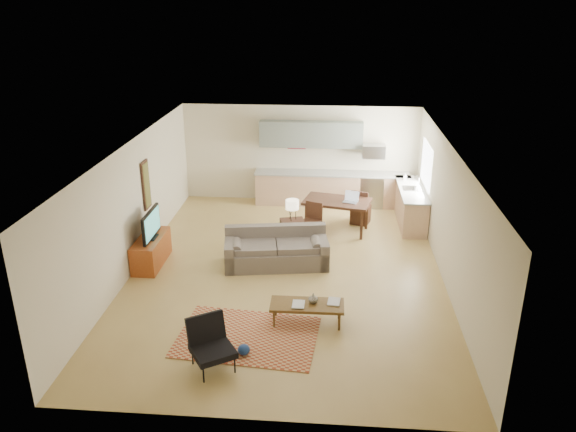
# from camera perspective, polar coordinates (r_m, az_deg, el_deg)

# --- Properties ---
(room) EXTENTS (9.00, 9.00, 9.00)m
(room) POSITION_cam_1_polar(r_m,az_deg,el_deg) (11.45, -0.12, 0.38)
(room) COLOR #AD8D4D
(room) RESTS_ON ground
(kitchen_counter_back) EXTENTS (4.26, 0.64, 0.92)m
(kitchen_counter_back) POSITION_cam_1_polar(r_m,az_deg,el_deg) (15.65, 4.45, 2.79)
(kitchen_counter_back) COLOR tan
(kitchen_counter_back) RESTS_ON ground
(kitchen_counter_right) EXTENTS (0.64, 2.26, 0.92)m
(kitchen_counter_right) POSITION_cam_1_polar(r_m,az_deg,el_deg) (14.68, 12.35, 1.04)
(kitchen_counter_right) COLOR tan
(kitchen_counter_right) RESTS_ON ground
(kitchen_range) EXTENTS (0.62, 0.62, 0.90)m
(kitchen_range) POSITION_cam_1_polar(r_m,az_deg,el_deg) (15.69, 8.47, 2.63)
(kitchen_range) COLOR #A5A8AD
(kitchen_range) RESTS_ON ground
(kitchen_microwave) EXTENTS (0.62, 0.40, 0.35)m
(kitchen_microwave) POSITION_cam_1_polar(r_m,az_deg,el_deg) (15.39, 8.69, 6.53)
(kitchen_microwave) COLOR #A5A8AD
(kitchen_microwave) RESTS_ON room
(upper_cabinets) EXTENTS (2.80, 0.34, 0.70)m
(upper_cabinets) POSITION_cam_1_polar(r_m,az_deg,el_deg) (15.39, 2.35, 8.29)
(upper_cabinets) COLOR slate
(upper_cabinets) RESTS_ON room
(window_right) EXTENTS (0.02, 1.40, 1.05)m
(window_right) POSITION_cam_1_polar(r_m,az_deg,el_deg) (14.39, 13.88, 5.07)
(window_right) COLOR white
(window_right) RESTS_ON room
(wall_art_left) EXTENTS (0.06, 0.42, 1.10)m
(wall_art_left) POSITION_cam_1_polar(r_m,az_deg,el_deg) (12.87, -14.20, 3.07)
(wall_art_left) COLOR olive
(wall_art_left) RESTS_ON room
(triptych) EXTENTS (1.70, 0.04, 0.50)m
(triptych) POSITION_cam_1_polar(r_m,az_deg,el_deg) (15.60, 0.88, 7.73)
(triptych) COLOR beige
(triptych) RESTS_ON room
(rug) EXTENTS (2.50, 1.84, 0.02)m
(rug) POSITION_cam_1_polar(r_m,az_deg,el_deg) (9.91, -4.12, -12.11)
(rug) COLOR #983720
(rug) RESTS_ON floor
(sofa) EXTENTS (2.43, 1.34, 0.80)m
(sofa) POSITION_cam_1_polar(r_m,az_deg,el_deg) (12.11, -1.20, -3.29)
(sofa) COLOR #62584F
(sofa) RESTS_ON floor
(coffee_table) EXTENTS (1.32, 0.54, 0.40)m
(coffee_table) POSITION_cam_1_polar(r_m,az_deg,el_deg) (10.17, 1.94, -9.85)
(coffee_table) COLOR #4D3414
(coffee_table) RESTS_ON floor
(book_a) EXTENTS (0.23, 0.30, 0.03)m
(book_a) POSITION_cam_1_polar(r_m,az_deg,el_deg) (10.02, 0.43, -8.95)
(book_a) COLOR maroon
(book_a) RESTS_ON coffee_table
(book_b) EXTENTS (0.28, 0.34, 0.02)m
(book_b) POSITION_cam_1_polar(r_m,az_deg,el_deg) (10.15, 4.07, -8.62)
(book_b) COLOR navy
(book_b) RESTS_ON coffee_table
(vase) EXTENTS (0.19, 0.19, 0.18)m
(vase) POSITION_cam_1_polar(r_m,az_deg,el_deg) (10.06, 2.57, -8.33)
(vase) COLOR black
(vase) RESTS_ON coffee_table
(armchair) EXTENTS (0.99, 0.99, 0.82)m
(armchair) POSITION_cam_1_polar(r_m,az_deg,el_deg) (9.02, -7.67, -12.99)
(armchair) COLOR black
(armchair) RESTS_ON floor
(tv_credenza) EXTENTS (0.52, 1.34, 0.62)m
(tv_credenza) POSITION_cam_1_polar(r_m,az_deg,el_deg) (12.56, -13.73, -3.45)
(tv_credenza) COLOR brown
(tv_credenza) RESTS_ON floor
(tv) EXTENTS (0.10, 1.03, 0.62)m
(tv) POSITION_cam_1_polar(r_m,az_deg,el_deg) (12.30, -13.75, -0.85)
(tv) COLOR black
(tv) RESTS_ON tv_credenza
(console_table) EXTENTS (0.61, 0.48, 0.63)m
(console_table) POSITION_cam_1_polar(r_m,az_deg,el_deg) (13.12, 0.43, -1.65)
(console_table) COLOR #331C12
(console_table) RESTS_ON floor
(table_lamp) EXTENTS (0.36, 0.36, 0.50)m
(table_lamp) POSITION_cam_1_polar(r_m,az_deg,el_deg) (12.91, 0.43, 0.65)
(table_lamp) COLOR beige
(table_lamp) RESTS_ON console_table
(dining_table) EXTENTS (1.75, 1.24, 0.80)m
(dining_table) POSITION_cam_1_polar(r_m,az_deg,el_deg) (13.91, 4.96, 0.05)
(dining_table) COLOR #331C12
(dining_table) RESTS_ON floor
(dining_chair_near) EXTENTS (0.56, 0.57, 0.90)m
(dining_chair_near) POSITION_cam_1_polar(r_m,az_deg,el_deg) (13.38, 2.32, -0.58)
(dining_chair_near) COLOR #331C12
(dining_chair_near) RESTS_ON floor
(dining_chair_far) EXTENTS (0.56, 0.58, 0.92)m
(dining_chair_far) POSITION_cam_1_polar(r_m,az_deg,el_deg) (14.43, 7.42, 1.02)
(dining_chair_far) COLOR #331C12
(dining_chair_far) RESTS_ON floor
(laptop) EXTENTS (0.40, 0.35, 0.25)m
(laptop) POSITION_cam_1_polar(r_m,az_deg,el_deg) (13.63, 6.37, 1.91)
(laptop) COLOR #A5A8AD
(laptop) RESTS_ON dining_table
(soap_bottle) EXTENTS (0.11, 0.11, 0.19)m
(soap_bottle) POSITION_cam_1_polar(r_m,az_deg,el_deg) (15.14, 11.83, 3.94)
(soap_bottle) COLOR beige
(soap_bottle) RESTS_ON kitchen_counter_right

